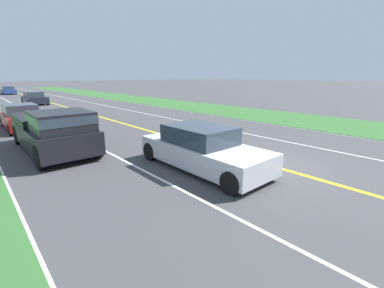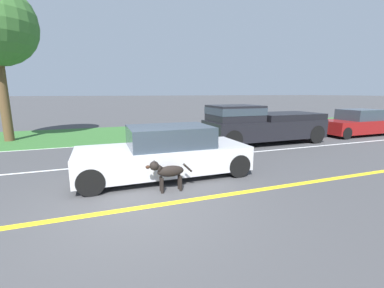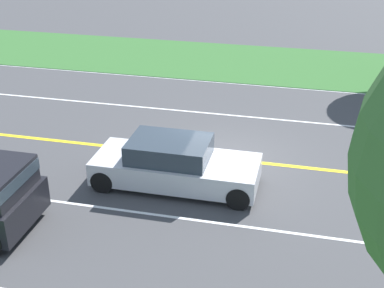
{
  "view_description": "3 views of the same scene",
  "coord_description": "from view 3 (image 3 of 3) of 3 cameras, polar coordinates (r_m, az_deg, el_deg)",
  "views": [
    {
      "loc": [
        7.47,
        4.7,
        2.94
      ],
      "look_at": [
        2.14,
        -1.36,
        0.82
      ],
      "focal_mm": 24.0,
      "sensor_mm": 36.0,
      "label": 1
    },
    {
      "loc": [
        -4.93,
        0.54,
        2.3
      ],
      "look_at": [
        1.68,
        -1.88,
        0.89
      ],
      "focal_mm": 24.0,
      "sensor_mm": 36.0,
      "label": 2
    },
    {
      "loc": [
        14.65,
        2.38,
        7.79
      ],
      "look_at": [
        1.05,
        -0.84,
        0.93
      ],
      "focal_mm": 50.0,
      "sensor_mm": 36.0,
      "label": 3
    }
  ],
  "objects": [
    {
      "name": "ground_plane",
      "position": [
        16.76,
        3.63,
        -1.62
      ],
      "size": [
        400.0,
        400.0,
        0.0
      ],
      "primitive_type": "plane",
      "color": "#424244"
    },
    {
      "name": "lane_dash_same_dir",
      "position": [
        13.81,
        1.07,
        -8.2
      ],
      "size": [
        0.1,
        160.0,
        0.01
      ],
      "primitive_type": "cube",
      "color": "white",
      "rests_on": "ground"
    },
    {
      "name": "lane_edge_line_left",
      "position": [
        23.13,
        6.67,
        6.28
      ],
      "size": [
        0.14,
        160.0,
        0.01
      ],
      "primitive_type": "cube",
      "color": "white",
      "rests_on": "ground"
    },
    {
      "name": "ego_car",
      "position": [
        15.06,
        -1.87,
        -2.2
      ],
      "size": [
        1.88,
        4.64,
        1.4
      ],
      "color": "silver",
      "rests_on": "ground"
    },
    {
      "name": "grass_verge_left",
      "position": [
        25.96,
        7.53,
        8.48
      ],
      "size": [
        6.0,
        160.0,
        0.03
      ],
      "primitive_type": "cube",
      "color": "#33662D",
      "rests_on": "ground"
    },
    {
      "name": "lane_dash_oncoming",
      "position": [
        19.89,
        5.39,
        2.97
      ],
      "size": [
        0.1,
        160.0,
        0.01
      ],
      "primitive_type": "cube",
      "color": "white",
      "rests_on": "ground"
    },
    {
      "name": "centre_divider_line",
      "position": [
        16.76,
        3.63,
        -1.61
      ],
      "size": [
        0.18,
        160.0,
        0.01
      ],
      "primitive_type": "cube",
      "color": "yellow",
      "rests_on": "ground"
    },
    {
      "name": "dog",
      "position": [
        16.1,
        0.15,
        -0.82
      ],
      "size": [
        0.22,
        1.12,
        0.79
      ],
      "rotation": [
        0.0,
        0.0,
        -0.01
      ],
      "color": "black",
      "rests_on": "ground"
    }
  ]
}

